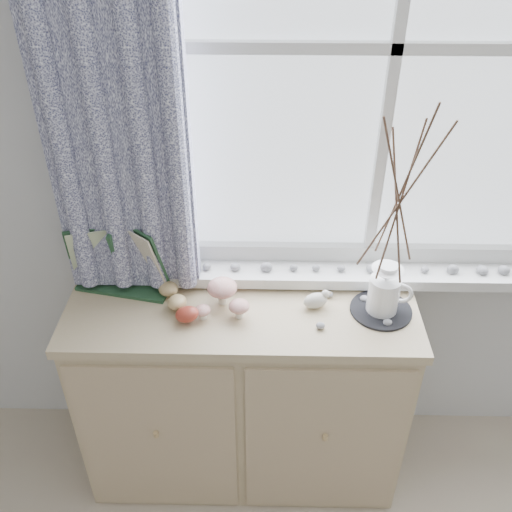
{
  "coord_description": "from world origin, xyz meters",
  "views": [
    {
      "loc": [
        -0.07,
        0.28,
        2.12
      ],
      "look_at": [
        -0.1,
        1.7,
        1.1
      ],
      "focal_mm": 40.0,
      "sensor_mm": 36.0,
      "label": 1
    }
  ],
  "objects_px": {
    "botanical_book": "(117,264)",
    "toadstool_cluster": "(224,295)",
    "sideboard": "(243,392)",
    "twig_pitcher": "(400,195)"
  },
  "relations": [
    {
      "from": "sideboard",
      "to": "toadstool_cluster",
      "type": "height_order",
      "value": "toadstool_cluster"
    },
    {
      "from": "sideboard",
      "to": "twig_pitcher",
      "type": "height_order",
      "value": "twig_pitcher"
    },
    {
      "from": "toadstool_cluster",
      "to": "botanical_book",
      "type": "bearing_deg",
      "value": 169.82
    },
    {
      "from": "botanical_book",
      "to": "twig_pitcher",
      "type": "height_order",
      "value": "twig_pitcher"
    },
    {
      "from": "botanical_book",
      "to": "toadstool_cluster",
      "type": "bearing_deg",
      "value": 1.65
    },
    {
      "from": "sideboard",
      "to": "twig_pitcher",
      "type": "xyz_separation_m",
      "value": [
        0.47,
        -0.01,
        0.87
      ]
    },
    {
      "from": "botanical_book",
      "to": "toadstool_cluster",
      "type": "distance_m",
      "value": 0.38
    },
    {
      "from": "sideboard",
      "to": "botanical_book",
      "type": "relative_size",
      "value": 3.14
    },
    {
      "from": "twig_pitcher",
      "to": "sideboard",
      "type": "bearing_deg",
      "value": -164.66
    },
    {
      "from": "twig_pitcher",
      "to": "botanical_book",
      "type": "bearing_deg",
      "value": -168.59
    }
  ]
}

